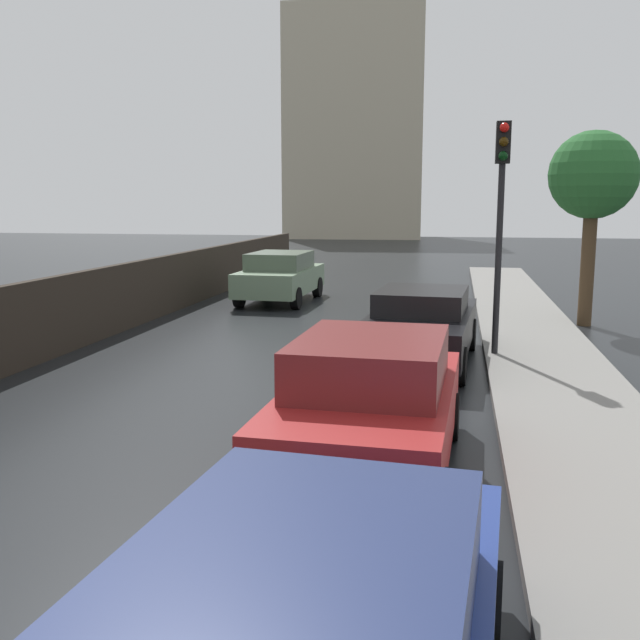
{
  "coord_description": "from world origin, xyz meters",
  "views": [
    {
      "loc": [
        3.4,
        -1.88,
        3.01
      ],
      "look_at": [
        1.62,
        7.38,
        1.42
      ],
      "focal_mm": 39.69,
      "sensor_mm": 36.0,
      "label": 1
    }
  ],
  "objects_px": {
    "car_green_near_kerb": "(280,276)",
    "traffic_light": "(501,195)",
    "car_black_far_ahead": "(421,324)",
    "street_tree_mid": "(593,178)",
    "car_red_mid_road": "(370,403)"
  },
  "relations": [
    {
      "from": "car_green_near_kerb",
      "to": "traffic_light",
      "type": "xyz_separation_m",
      "value": [
        5.98,
        -7.03,
        2.34
      ]
    },
    {
      "from": "car_black_far_ahead",
      "to": "street_tree_mid",
      "type": "height_order",
      "value": "street_tree_mid"
    },
    {
      "from": "car_red_mid_road",
      "to": "car_green_near_kerb",
      "type": "bearing_deg",
      "value": 110.4
    },
    {
      "from": "traffic_light",
      "to": "car_black_far_ahead",
      "type": "bearing_deg",
      "value": -162.28
    },
    {
      "from": "car_red_mid_road",
      "to": "traffic_light",
      "type": "distance_m",
      "value": 6.71
    },
    {
      "from": "car_green_near_kerb",
      "to": "street_tree_mid",
      "type": "distance_m",
      "value": 9.17
    },
    {
      "from": "car_green_near_kerb",
      "to": "street_tree_mid",
      "type": "bearing_deg",
      "value": 164.21
    },
    {
      "from": "car_green_near_kerb",
      "to": "street_tree_mid",
      "type": "relative_size",
      "value": 0.9
    },
    {
      "from": "car_red_mid_road",
      "to": "car_black_far_ahead",
      "type": "relative_size",
      "value": 0.88
    },
    {
      "from": "traffic_light",
      "to": "street_tree_mid",
      "type": "xyz_separation_m",
      "value": [
        2.36,
        4.41,
        0.43
      ]
    },
    {
      "from": "car_black_far_ahead",
      "to": "street_tree_mid",
      "type": "xyz_separation_m",
      "value": [
        3.74,
        4.85,
        2.83
      ]
    },
    {
      "from": "car_red_mid_road",
      "to": "street_tree_mid",
      "type": "relative_size",
      "value": 0.86
    },
    {
      "from": "car_red_mid_road",
      "to": "traffic_light",
      "type": "bearing_deg",
      "value": 76.79
    },
    {
      "from": "car_black_far_ahead",
      "to": "traffic_light",
      "type": "xyz_separation_m",
      "value": [
        1.39,
        0.44,
        2.39
      ]
    },
    {
      "from": "car_green_near_kerb",
      "to": "traffic_light",
      "type": "relative_size",
      "value": 0.98
    }
  ]
}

